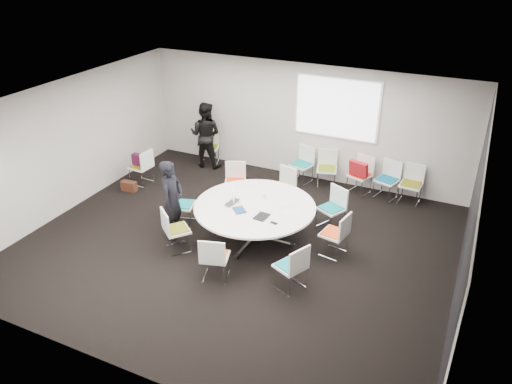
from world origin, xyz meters
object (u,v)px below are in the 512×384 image
at_px(chair_ring_h, 291,275).
at_px(brown_bag, 129,186).
at_px(chair_person_back, 210,153).
at_px(chair_back_d, 386,187).
at_px(chair_ring_a, 334,242).
at_px(chair_ring_d, 235,189).
at_px(person_main, 172,200).
at_px(person_back, 206,135).
at_px(chair_back_e, 410,191).
at_px(chair_ring_e, 183,212).
at_px(laptop, 234,203).
at_px(chair_ring_g, 215,265).
at_px(cup, 264,196).
at_px(chair_ring_c, 282,194).
at_px(chair_back_b, 326,175).
at_px(chair_back_c, 360,182).
at_px(maroon_bag, 140,160).
at_px(chair_spare_left, 142,173).
at_px(chair_ring_f, 177,238).
at_px(chair_ring_b, 331,216).
at_px(conference_table, 255,214).

xyz_separation_m(chair_ring_h, brown_bag, (-4.79, 1.79, -0.16)).
bearing_deg(chair_person_back, chair_back_d, 160.06).
bearing_deg(chair_ring_h, chair_back_d, 14.38).
bearing_deg(chair_ring_a, chair_ring_d, 77.13).
relative_size(chair_back_d, person_main, 0.54).
relative_size(person_main, person_back, 0.96).
bearing_deg(chair_back_e, chair_ring_d, 28.04).
relative_size(chair_ring_e, laptop, 2.45).
height_order(chair_back_d, chair_back_e, same).
bearing_deg(chair_person_back, person_back, 71.90).
xyz_separation_m(chair_ring_g, chair_back_e, (2.57, 4.31, 0.00)).
distance_m(chair_person_back, person_back, 0.60).
bearing_deg(chair_ring_e, chair_back_d, 113.09).
height_order(person_main, cup, person_main).
xyz_separation_m(chair_ring_c, chair_back_e, (2.53, 1.35, 0.00)).
xyz_separation_m(chair_back_b, chair_person_back, (-3.20, -0.00, 0.00)).
bearing_deg(chair_ring_d, chair_back_c, -171.18).
height_order(chair_back_c, maroon_bag, chair_back_c).
bearing_deg(chair_ring_g, chair_back_c, 55.23).
bearing_deg(chair_ring_c, chair_ring_e, 62.84).
xyz_separation_m(person_back, cup, (2.67, -2.28, -0.08)).
xyz_separation_m(chair_spare_left, cup, (3.53, -0.68, 0.50)).
bearing_deg(cup, chair_ring_c, 92.88).
xyz_separation_m(chair_back_c, person_back, (-4.00, -0.17, 0.58)).
bearing_deg(brown_bag, chair_back_e, 20.05).
bearing_deg(chair_back_b, maroon_bag, 8.34).
bearing_deg(maroon_bag, laptop, -20.42).
distance_m(chair_ring_f, chair_back_e, 5.31).
distance_m(chair_back_c, cup, 2.83).
xyz_separation_m(chair_ring_a, chair_back_d, (0.40, 2.71, 0.00)).
xyz_separation_m(chair_person_back, person_main, (1.17, -3.43, 0.54)).
bearing_deg(chair_back_c, chair_ring_f, 75.43).
distance_m(chair_back_c, person_main, 4.49).
distance_m(chair_back_b, maroon_bag, 4.45).
bearing_deg(chair_back_d, chair_person_back, 16.52).
bearing_deg(chair_ring_h, chair_ring_f, 111.00).
xyz_separation_m(chair_spare_left, person_back, (0.86, 1.60, 0.58)).
distance_m(chair_ring_b, chair_ring_c, 1.35).
height_order(chair_ring_c, chair_back_d, same).
distance_m(chair_ring_b, chair_back_d, 1.95).
bearing_deg(chair_ring_h, person_back, 70.25).
height_order(chair_ring_d, chair_ring_f, same).
bearing_deg(chair_ring_a, chair_person_back, 67.70).
bearing_deg(chair_back_b, chair_ring_h, 84.41).
relative_size(chair_ring_c, chair_spare_left, 1.00).
xyz_separation_m(chair_ring_e, chair_ring_g, (1.52, -1.35, 0.00)).
bearing_deg(chair_ring_a, laptop, 106.60).
relative_size(chair_back_d, person_back, 0.52).
xyz_separation_m(conference_table, chair_ring_e, (-1.58, -0.14, -0.28)).
relative_size(chair_ring_b, chair_spare_left, 1.00).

